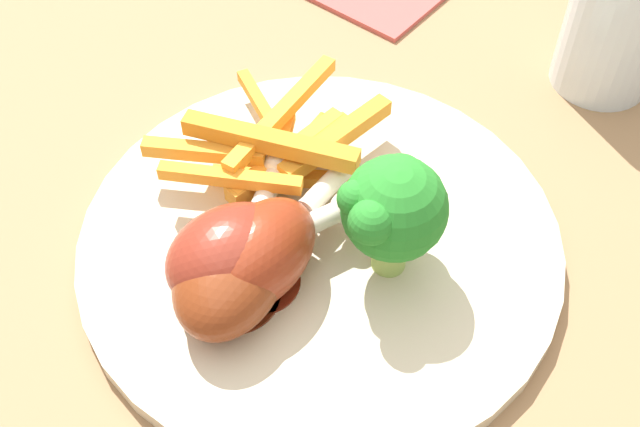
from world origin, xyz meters
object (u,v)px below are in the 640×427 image
at_px(carrot_fries_pile, 281,149).
at_px(dinner_plate, 320,242).
at_px(chicken_drumstick_far, 233,266).
at_px(chicken_drumstick_near, 264,250).
at_px(broccoli_floret_front, 392,208).
at_px(chicken_drumstick_extra, 239,255).
at_px(dining_table, 316,325).
at_px(water_glass, 619,17).

bearing_deg(carrot_fries_pile, dinner_plate, -101.14).
relative_size(carrot_fries_pile, chicken_drumstick_far, 1.17).
xyz_separation_m(carrot_fries_pile, chicken_drumstick_near, (-0.05, -0.06, 0.00)).
bearing_deg(chicken_drumstick_far, dinner_plate, 2.16).
xyz_separation_m(dinner_plate, broccoli_floret_front, (0.02, -0.04, 0.05)).
height_order(broccoli_floret_front, chicken_drumstick_extra, broccoli_floret_front).
distance_m(dining_table, chicken_drumstick_near, 0.18).
xyz_separation_m(dining_table, chicken_drumstick_near, (-0.05, -0.03, 0.16)).
height_order(broccoli_floret_front, carrot_fries_pile, broccoli_floret_front).
height_order(dining_table, water_glass, water_glass).
xyz_separation_m(dining_table, dinner_plate, (-0.01, -0.02, 0.13)).
xyz_separation_m(chicken_drumstick_near, chicken_drumstick_far, (-0.02, 0.00, -0.00)).
distance_m(broccoli_floret_front, chicken_drumstick_near, 0.07).
bearing_deg(dining_table, chicken_drumstick_near, -153.69).
relative_size(carrot_fries_pile, chicken_drumstick_near, 1.10).
bearing_deg(broccoli_floret_front, chicken_drumstick_near, 151.20).
height_order(chicken_drumstick_extra, water_glass, water_glass).
bearing_deg(carrot_fries_pile, water_glass, -12.33).
bearing_deg(dining_table, carrot_fries_pile, 95.00).
distance_m(broccoli_floret_front, water_glass, 0.23).
bearing_deg(chicken_drumstick_near, carrot_fries_pile, 48.14).
bearing_deg(chicken_drumstick_far, water_glass, 0.46).
relative_size(broccoli_floret_front, water_glass, 0.71).
distance_m(chicken_drumstick_far, chicken_drumstick_extra, 0.01).
bearing_deg(water_glass, chicken_drumstick_far, -179.54).
xyz_separation_m(carrot_fries_pile, chicken_drumstick_extra, (-0.06, -0.05, 0.00)).
height_order(broccoli_floret_front, chicken_drumstick_near, broccoli_floret_front).
height_order(broccoli_floret_front, chicken_drumstick_far, broccoli_floret_front).
bearing_deg(dinner_plate, carrot_fries_pile, 78.86).
height_order(dining_table, chicken_drumstick_far, chicken_drumstick_far).
distance_m(dining_table, chicken_drumstick_extra, 0.18).
height_order(dinner_plate, chicken_drumstick_near, chicken_drumstick_near).
height_order(dining_table, chicken_drumstick_near, chicken_drumstick_near).
xyz_separation_m(dinner_plate, chicken_drumstick_far, (-0.06, -0.00, 0.03)).
bearing_deg(dining_table, chicken_drumstick_extra, -162.19).
xyz_separation_m(dining_table, chicken_drumstick_far, (-0.07, -0.02, 0.16)).
bearing_deg(water_glass, carrot_fries_pile, 167.67).
distance_m(broccoli_floret_front, carrot_fries_pile, 0.09).
relative_size(chicken_drumstick_near, chicken_drumstick_extra, 1.09).
height_order(carrot_fries_pile, chicken_drumstick_extra, chicken_drumstick_extra).
distance_m(dining_table, carrot_fries_pile, 0.17).
distance_m(carrot_fries_pile, chicken_drumstick_extra, 0.08).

